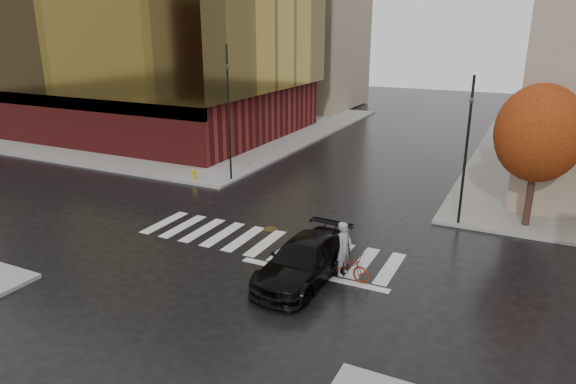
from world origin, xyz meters
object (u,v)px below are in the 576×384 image
at_px(cyclist, 345,259).
at_px(fire_hydrant, 194,174).
at_px(sedan, 304,261).
at_px(traffic_light_ne, 467,143).
at_px(traffic_light_nw, 228,104).

relative_size(cyclist, fire_hydrant, 3.19).
distance_m(sedan, fire_hydrant, 13.76).
distance_m(traffic_light_ne, fire_hydrant, 15.67).
bearing_deg(cyclist, traffic_light_nw, 60.37).
height_order(traffic_light_nw, fire_hydrant, traffic_light_nw).
xyz_separation_m(traffic_light_nw, fire_hydrant, (-1.82, -1.21, -4.14)).
height_order(traffic_light_nw, traffic_light_ne, traffic_light_nw).
relative_size(traffic_light_ne, fire_hydrant, 9.82).
height_order(cyclist, traffic_light_nw, traffic_light_nw).
xyz_separation_m(cyclist, traffic_light_ne, (2.97, 7.30, 3.22)).
bearing_deg(fire_hydrant, cyclist, -31.36).
bearing_deg(traffic_light_ne, sedan, 78.76).
relative_size(cyclist, traffic_light_ne, 0.32).
bearing_deg(sedan, cyclist, 33.62).
bearing_deg(sedan, traffic_light_nw, 136.54).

